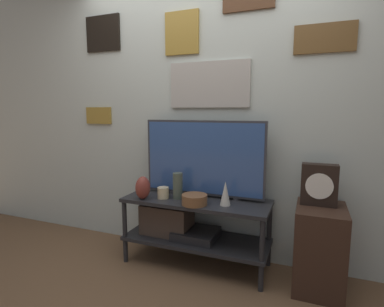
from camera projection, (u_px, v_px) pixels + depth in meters
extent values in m
plane|color=brown|center=(184.00, 279.00, 2.36)|extent=(12.00, 12.00, 0.00)
cube|color=beige|center=(208.00, 107.00, 2.68)|extent=(6.40, 0.06, 2.70)
cube|color=#B2ADA3|center=(209.00, 85.00, 2.60)|extent=(0.72, 0.02, 0.40)
cube|color=#B2BCC6|center=(209.00, 85.00, 2.60)|extent=(0.68, 0.01, 0.36)
cube|color=brown|center=(325.00, 38.00, 2.23)|extent=(0.44, 0.02, 0.21)
cube|color=#BCB299|center=(325.00, 38.00, 2.22)|extent=(0.40, 0.01, 0.18)
cube|color=black|center=(103.00, 33.00, 2.93)|extent=(0.38, 0.02, 0.34)
cube|color=#2D2D33|center=(103.00, 33.00, 2.93)|extent=(0.35, 0.01, 0.30)
cube|color=olive|center=(182.00, 33.00, 2.63)|extent=(0.32, 0.02, 0.37)
cube|color=#2D2D33|center=(182.00, 33.00, 2.63)|extent=(0.28, 0.01, 0.33)
cube|color=olive|center=(99.00, 116.00, 3.08)|extent=(0.30, 0.02, 0.17)
cube|color=beige|center=(98.00, 116.00, 3.07)|extent=(0.26, 0.01, 0.13)
cube|color=#232326|center=(196.00, 201.00, 2.53)|extent=(1.23, 0.46, 0.03)
cube|color=#232326|center=(196.00, 239.00, 2.58)|extent=(1.23, 0.46, 0.03)
cylinder|color=#232326|center=(125.00, 230.00, 2.60)|extent=(0.04, 0.04, 0.58)
cylinder|color=#232326|center=(262.00, 254.00, 2.17)|extent=(0.04, 0.04, 0.58)
cylinder|color=#232326|center=(148.00, 215.00, 2.97)|extent=(0.04, 0.04, 0.58)
cylinder|color=#232326|center=(269.00, 233.00, 2.54)|extent=(0.04, 0.04, 0.58)
cube|color=black|center=(196.00, 234.00, 2.57)|extent=(0.36, 0.32, 0.07)
cube|color=#47382D|center=(167.00, 219.00, 2.66)|extent=(0.43, 0.25, 0.26)
cylinder|color=#333338|center=(173.00, 192.00, 2.72)|extent=(0.05, 0.05, 0.02)
cylinder|color=#333338|center=(236.00, 199.00, 2.51)|extent=(0.05, 0.05, 0.02)
cube|color=#333338|center=(203.00, 158.00, 2.57)|extent=(1.06, 0.04, 0.64)
cube|color=#33518C|center=(203.00, 158.00, 2.55)|extent=(1.03, 0.01, 0.61)
cone|color=beige|center=(225.00, 193.00, 2.36)|extent=(0.08, 0.08, 0.19)
ellipsoid|color=brown|center=(143.00, 188.00, 2.53)|extent=(0.12, 0.14, 0.19)
cylinder|color=#4C5647|center=(178.00, 186.00, 2.54)|extent=(0.08, 0.08, 0.22)
cylinder|color=brown|center=(194.00, 200.00, 2.38)|extent=(0.20, 0.20, 0.08)
cylinder|color=beige|center=(163.00, 193.00, 2.56)|extent=(0.10, 0.10, 0.10)
cube|color=#382319|center=(319.00, 248.00, 2.21)|extent=(0.35, 0.45, 0.62)
cube|color=black|center=(319.00, 185.00, 2.20)|extent=(0.25, 0.10, 0.31)
cylinder|color=white|center=(319.00, 186.00, 2.16)|extent=(0.19, 0.01, 0.19)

